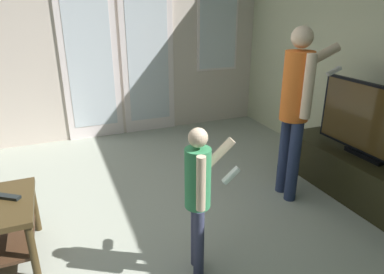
# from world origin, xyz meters

# --- Properties ---
(ground_plane) EXTENTS (5.51, 4.94, 0.02)m
(ground_plane) POSITION_xyz_m (0.00, 0.00, -0.01)
(ground_plane) COLOR #9CA192
(wall_back_with_doors) EXTENTS (5.51, 0.09, 2.84)m
(wall_back_with_doors) POSITION_xyz_m (0.10, 2.44, 1.38)
(wall_back_with_doors) COLOR beige
(wall_back_with_doors) RESTS_ON ground_plane
(tv_stand) EXTENTS (0.46, 1.66, 0.41)m
(tv_stand) POSITION_xyz_m (2.35, -0.17, 0.20)
(tv_stand) COLOR black
(tv_stand) RESTS_ON ground_plane
(flat_screen_tv) EXTENTS (0.08, 1.12, 0.67)m
(flat_screen_tv) POSITION_xyz_m (2.35, -0.17, 0.75)
(flat_screen_tv) COLOR black
(flat_screen_tv) RESTS_ON tv_stand
(person_adult) EXTENTS (0.69, 0.42, 1.55)m
(person_adult) POSITION_xyz_m (1.76, 0.12, 0.94)
(person_adult) COLOR navy
(person_adult) RESTS_ON ground_plane
(person_child) EXTENTS (0.41, 0.28, 1.04)m
(person_child) POSITION_xyz_m (0.58, -0.48, 0.62)
(person_child) COLOR #3A3D5A
(person_child) RESTS_ON ground_plane
(tv_remote_black) EXTENTS (0.17, 0.14, 0.02)m
(tv_remote_black) POSITION_xyz_m (-0.58, 0.17, 0.47)
(tv_remote_black) COLOR black
(tv_remote_black) RESTS_ON coffee_table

